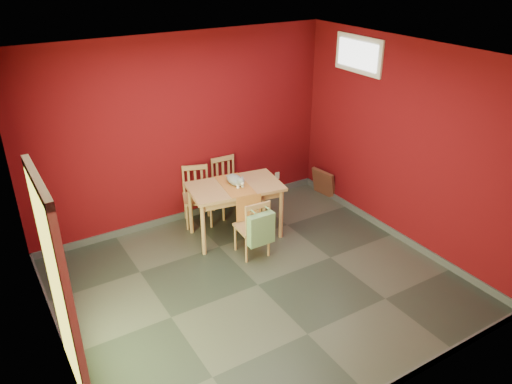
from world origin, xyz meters
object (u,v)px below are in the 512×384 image
chair_far_right (227,186)px  picture_frame (324,183)px  chair_far_left (197,195)px  chair_near (253,227)px  cat (235,178)px  tote_bag (261,229)px  dining_table (235,192)px

chair_far_right → picture_frame: chair_far_right is taller
chair_far_left → picture_frame: 2.16m
chair_near → cat: cat is taller
picture_frame → chair_far_left: bearing=172.5°
tote_bag → dining_table: bearing=85.7°
chair_far_left → chair_near: (0.24, -1.18, -0.02)m
chair_far_left → cat: cat is taller
chair_near → picture_frame: (1.89, 0.90, -0.20)m
dining_table → chair_far_left: 0.73m
chair_far_left → picture_frame: bearing=-7.5°
chair_near → picture_frame: chair_near is taller
chair_far_left → tote_bag: (0.23, -1.38, 0.05)m
dining_table → picture_frame: dining_table is taller
cat → picture_frame: 1.96m
chair_far_right → cat: cat is taller
chair_far_right → chair_near: size_ratio=1.07×
dining_table → cat: (0.02, 0.03, 0.19)m
chair_far_left → cat: (0.31, -0.59, 0.43)m
picture_frame → cat: bearing=-170.2°
dining_table → cat: size_ratio=3.62×
chair_far_right → picture_frame: bearing=-11.2°
cat → tote_bag: bearing=-95.6°
chair_far_left → cat: size_ratio=2.31×
dining_table → cat: 0.19m
cat → dining_table: bearing=-121.4°
chair_far_left → cat: 0.80m
dining_table → tote_bag: (-0.06, -0.76, -0.19)m
dining_table → chair_far_left: size_ratio=1.57×
chair_near → dining_table: bearing=85.0°
chair_far_left → chair_far_right: chair_far_right is taller
picture_frame → chair_near: bearing=-154.5°
chair_far_left → chair_near: size_ratio=1.05×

